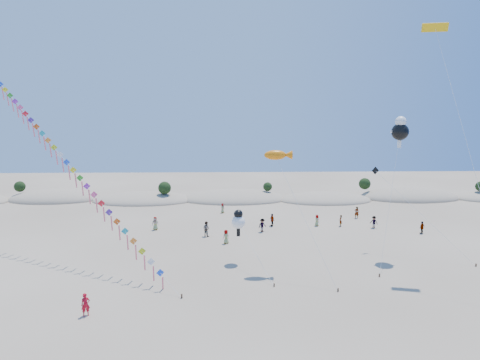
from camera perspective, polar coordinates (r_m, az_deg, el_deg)
name	(u,v)px	position (r m, az deg, el deg)	size (l,w,h in m)	color
ground	(245,339)	(28.93, 0.69, -21.65)	(160.00, 160.00, 0.00)	#85725C
dune_ridge	(240,199)	(71.52, 0.00, -2.69)	(145.30, 11.49, 5.57)	gray
kite_train	(61,156)	(45.86, -24.11, 3.10)	(26.09, 21.18, 20.98)	#3F2D1E
fish_kite	(278,155)	(38.53, 5.49, 3.51)	(5.91, 6.70, 11.56)	#3F2D1E
cartoon_kite_low	(238,220)	(40.63, -0.23, -5.78)	(3.71, 6.94, 5.46)	#3F2D1E
cartoon_kite_high	(400,130)	(45.30, 21.82, 6.63)	(5.03, 7.60, 14.75)	#3F2D1E
parafoil_kite	(436,32)	(44.01, 26.12, 18.38)	(3.12, 12.04, 23.43)	#3F2D1E
dark_kite	(403,197)	(46.63, 22.18, -2.24)	(8.63, 6.78, 9.21)	#3F2D1E
flyer_foreground	(86,305)	(33.35, -21.11, -16.21)	(0.64, 0.42, 1.74)	#AD0D1E
beachgoers	(276,223)	(53.13, 5.14, -6.12)	(35.04, 15.78, 1.89)	slate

